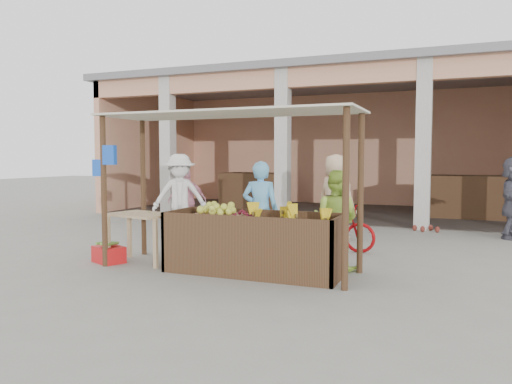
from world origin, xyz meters
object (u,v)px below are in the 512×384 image
at_px(motorcycle, 331,227).
at_px(vendor_green, 336,217).
at_px(red_crate, 109,254).
at_px(fruit_stall, 254,246).
at_px(vendor_blue, 261,208).
at_px(side_table, 142,222).

bearing_deg(motorcycle, vendor_green, -166.81).
height_order(red_crate, motorcycle, motorcycle).
xyz_separation_m(red_crate, motorcycle, (3.11, 2.33, 0.31)).
height_order(fruit_stall, red_crate, fruit_stall).
distance_m(fruit_stall, vendor_blue, 0.94).
bearing_deg(red_crate, side_table, 47.52).
relative_size(side_table, motorcycle, 0.66).
bearing_deg(red_crate, motorcycle, 61.53).
distance_m(fruit_stall, motorcycle, 2.22).
distance_m(side_table, red_crate, 0.76).
relative_size(red_crate, motorcycle, 0.30).
xyz_separation_m(fruit_stall, vendor_green, (1.05, 0.74, 0.40)).
xyz_separation_m(red_crate, vendor_green, (3.53, 0.94, 0.67)).
height_order(side_table, motorcycle, motorcycle).
bearing_deg(fruit_stall, vendor_green, 35.04).
distance_m(side_table, vendor_blue, 1.95).
distance_m(red_crate, motorcycle, 3.90).
bearing_deg(fruit_stall, vendor_blue, 104.54).
relative_size(vendor_green, motorcycle, 0.95).
distance_m(fruit_stall, vendor_green, 1.35).
height_order(side_table, vendor_green, vendor_green).
height_order(red_crate, vendor_green, vendor_green).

